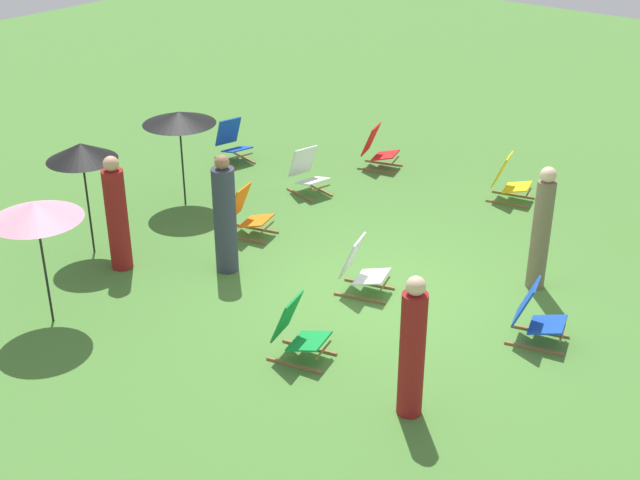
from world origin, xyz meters
TOP-DOWN VIEW (x-y plane):
  - ground_plane at (0.00, 0.00)m, footprint 40.00×40.00m
  - deckchair_0 at (2.15, 3.19)m, footprint 0.64×0.85m
  - deckchair_1 at (-0.14, 0.35)m, footprint 0.68×0.87m
  - deckchair_2 at (-1.95, 0.00)m, footprint 0.64×0.85m
  - deckchair_3 at (4.08, 0.23)m, footprint 0.65×0.85m
  - deckchair_4 at (0.23, -2.14)m, footprint 0.67×0.86m
  - deckchair_5 at (2.46, 5.33)m, footprint 0.65×0.85m
  - deckchair_6 at (3.91, 2.91)m, footprint 0.67×0.86m
  - deckchair_7 at (0.22, 2.86)m, footprint 0.66×0.86m
  - umbrella_0 at (0.44, 4.55)m, footprint 1.23×1.23m
  - umbrella_1 at (-1.73, 4.30)m, footprint 1.05×1.05m
  - umbrella_2 at (-3.36, 3.11)m, footprint 1.19×1.19m
  - person_0 at (-0.84, 2.29)m, footprint 0.45×0.45m
  - person_1 at (1.56, -1.52)m, footprint 0.27×0.27m
  - person_2 at (-1.77, 3.58)m, footprint 0.41×0.41m
  - person_3 at (-2.01, -1.70)m, footprint 0.36×0.36m

SIDE VIEW (x-z plane):
  - ground_plane at x=0.00m, z-range 0.00..0.00m
  - deckchair_0 at x=2.15m, z-range -0.05..0.79m
  - deckchair_1 at x=-0.14m, z-range -0.05..0.79m
  - deckchair_2 at x=-1.95m, z-range -0.05..0.79m
  - deckchair_3 at x=4.08m, z-range -0.05..0.79m
  - deckchair_4 at x=0.23m, z-range -0.05..0.79m
  - deckchair_5 at x=2.46m, z-range -0.05..0.79m
  - deckchair_6 at x=3.91m, z-range -0.05..0.79m
  - deckchair_7 at x=0.22m, z-range -0.05..0.79m
  - person_2 at x=-1.77m, z-range -0.05..1.73m
  - person_3 at x=-2.01m, z-range -0.04..1.72m
  - person_0 at x=-0.84m, z-range -0.06..1.76m
  - person_1 at x=1.56m, z-range -0.02..1.81m
  - umbrella_0 at x=0.44m, z-range 0.73..2.39m
  - umbrella_2 at x=-3.36m, z-range 0.75..2.50m
  - umbrella_1 at x=-1.73m, z-range 0.76..2.55m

